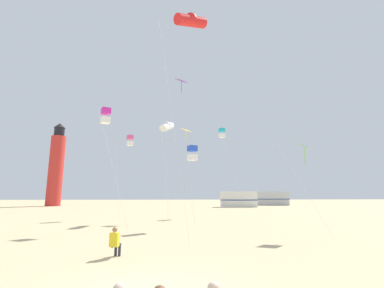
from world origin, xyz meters
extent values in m
sphere|color=beige|center=(1.31, -2.79, 1.06)|extent=(0.20, 0.20, 0.20)
cube|color=yellow|center=(-1.67, 4.03, 0.68)|extent=(0.38, 0.29, 0.52)
sphere|color=#9E704C|center=(-1.67, 4.03, 1.06)|extent=(0.20, 0.20, 0.20)
cylinder|color=#2D2D38|center=(-1.55, 4.19, 0.44)|extent=(0.21, 0.38, 0.13)
cylinder|color=#2D2D38|center=(-1.51, 4.35, 0.21)|extent=(0.11, 0.11, 0.42)
cylinder|color=#2D2D38|center=(-1.71, 4.23, 0.44)|extent=(0.21, 0.38, 0.13)
cylinder|color=#2D2D38|center=(-1.67, 4.38, 0.21)|extent=(0.11, 0.11, 0.42)
cylinder|color=silver|center=(-5.47, 21.49, 4.10)|extent=(1.44, 2.10, 8.20)
cube|color=#E54C8C|center=(-4.42, 22.20, 8.55)|extent=(0.82, 0.82, 0.44)
cube|color=white|center=(-4.42, 22.20, 7.85)|extent=(0.82, 0.82, 0.44)
cylinder|color=silver|center=(-0.14, 15.77, 6.32)|extent=(0.60, 2.47, 12.64)
cube|color=purple|center=(1.09, 16.07, 12.64)|extent=(1.22, 1.22, 0.40)
cylinder|color=purple|center=(1.09, 16.07, 11.99)|extent=(0.04, 0.04, 1.10)
cylinder|color=silver|center=(7.08, 22.74, 4.85)|extent=(3.50, 1.79, 9.71)
cube|color=#1EB2D1|center=(6.20, 24.49, 10.05)|extent=(0.82, 0.82, 0.44)
cube|color=white|center=(6.20, 24.49, 9.35)|extent=(0.82, 0.82, 0.44)
cylinder|color=silver|center=(0.47, 7.19, 6.59)|extent=(1.88, 2.17, 13.18)
cylinder|color=red|center=(1.55, 8.12, 13.18)|extent=(2.34, 2.16, 1.48)
sphere|color=red|center=(1.55, 8.12, 13.33)|extent=(0.76, 0.76, 0.76)
cylinder|color=silver|center=(1.57, 12.65, 2.76)|extent=(1.19, 0.74, 5.51)
cube|color=blue|center=(1.93, 13.24, 5.86)|extent=(0.82, 0.82, 0.44)
cube|color=white|center=(1.93, 13.24, 5.16)|extent=(0.82, 0.82, 0.44)
cylinder|color=silver|center=(-0.42, 18.81, 4.52)|extent=(0.85, 0.31, 9.04)
cylinder|color=white|center=(-0.27, 19.22, 9.04)|extent=(1.50, 2.58, 1.48)
sphere|color=white|center=(-0.27, 19.22, 9.19)|extent=(0.76, 0.76, 0.76)
cylinder|color=silver|center=(8.10, 8.12, 2.71)|extent=(2.25, 1.45, 5.43)
cube|color=#72D12D|center=(8.81, 9.24, 5.43)|extent=(1.22, 1.22, 0.40)
cylinder|color=#72D12D|center=(8.81, 9.24, 4.78)|extent=(0.04, 0.04, 1.10)
cylinder|color=silver|center=(-3.51, 11.17, 4.03)|extent=(1.97, 2.00, 8.06)
cube|color=#D826A5|center=(-4.50, 12.15, 8.41)|extent=(0.82, 0.82, 0.44)
cube|color=white|center=(-4.50, 12.15, 7.71)|extent=(0.82, 0.82, 0.44)
cylinder|color=silver|center=(2.02, 19.14, 4.42)|extent=(1.09, 0.71, 8.84)
cube|color=yellow|center=(1.67, 19.67, 8.84)|extent=(1.22, 1.22, 0.40)
cylinder|color=yellow|center=(1.67, 19.67, 8.19)|extent=(0.04, 0.04, 1.10)
cylinder|color=red|center=(-23.56, 48.43, 7.00)|extent=(2.80, 2.80, 14.00)
cylinder|color=black|center=(-23.56, 48.43, 14.90)|extent=(2.00, 2.00, 1.80)
cone|color=black|center=(-23.56, 48.43, 16.30)|extent=(2.20, 2.20, 1.00)
cube|color=white|center=(12.10, 42.47, 1.40)|extent=(6.53, 2.71, 2.80)
cube|color=#4C608C|center=(12.10, 42.47, 1.26)|extent=(6.58, 2.75, 0.24)
cube|color=#B7BABF|center=(20.89, 49.31, 1.40)|extent=(6.48, 2.53, 2.80)
cube|color=#4C608C|center=(20.89, 49.31, 1.26)|extent=(6.52, 2.57, 0.24)
camera|label=1|loc=(0.74, -7.13, 2.47)|focal=25.13mm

